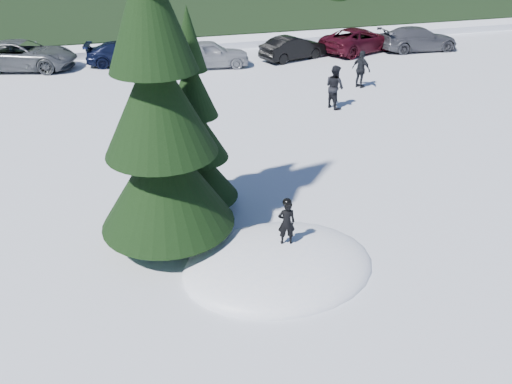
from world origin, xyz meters
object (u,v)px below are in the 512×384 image
object	(u,v)px
car_4	(209,54)
car_6	(359,40)
spruce_tall	(159,114)
car_2	(23,55)
car_5	(293,48)
spruce_short	(194,138)
adult_1	(361,69)
car_3	(127,54)
car_7	(418,39)
adult_0	(335,87)
child_skier	(287,223)

from	to	relation	value
car_4	car_6	distance (m)	9.56
spruce_tall	car_2	size ratio (longest dim) A/B	1.56
car_4	car_5	world-z (taller)	car_4
spruce_tall	car_4	world-z (taller)	spruce_tall
spruce_short	adult_1	distance (m)	13.38
adult_1	car_5	size ratio (longest dim) A/B	0.44
spruce_tall	adult_1	size ratio (longest dim) A/B	4.92
adult_1	car_3	world-z (taller)	adult_1
car_4	car_7	xyz separation A→B (m)	(13.23, 0.09, -0.03)
car_5	car_7	xyz separation A→B (m)	(8.19, -0.20, 0.05)
adult_1	car_5	distance (m)	6.30
car_6	car_3	bearing A→B (deg)	63.94
spruce_short	car_3	xyz separation A→B (m)	(-0.47, 16.84, -1.47)
car_4	car_7	bearing A→B (deg)	-83.67
car_2	spruce_tall	bearing A→B (deg)	-148.75
adult_1	car_7	bearing A→B (deg)	-73.98
adult_0	car_2	xyz separation A→B (m)	(-13.14, 10.82, -0.14)
child_skier	spruce_tall	bearing A→B (deg)	-21.28
spruce_tall	car_5	bearing A→B (deg)	59.54
spruce_short	car_4	bearing A→B (deg)	75.92
spruce_short	adult_1	xyz separation A→B (m)	(9.80, 9.03, -1.23)
car_3	car_6	xyz separation A→B (m)	(13.75, -1.05, 0.08)
spruce_tall	car_4	size ratio (longest dim) A/B	1.99
adult_1	spruce_short	bearing A→B (deg)	108.72
car_6	child_skier	bearing A→B (deg)	126.09
car_6	car_5	bearing A→B (deg)	75.27
spruce_tall	car_4	xyz separation A→B (m)	(4.75, 16.35, -2.58)
spruce_short	car_7	xyz separation A→B (m)	(16.98, 15.04, -1.39)
car_2	car_7	xyz separation A→B (m)	(22.82, -2.48, -0.06)
spruce_short	car_3	size ratio (longest dim) A/B	1.22
spruce_tall	child_skier	bearing A→B (deg)	-33.12
spruce_short	car_2	size ratio (longest dim) A/B	0.97
spruce_tall	car_2	bearing A→B (deg)	104.35
spruce_short	car_3	bearing A→B (deg)	91.59
car_2	car_5	size ratio (longest dim) A/B	1.38
car_2	car_3	xyz separation A→B (m)	(5.37, -0.69, -0.13)
car_7	adult_0	bearing A→B (deg)	135.18
child_skier	car_2	bearing A→B (deg)	-58.61
child_skier	adult_0	distance (m)	11.33
child_skier	car_6	xyz separation A→B (m)	(11.83, 18.78, -0.31)
spruce_tall	adult_1	world-z (taller)	spruce_tall
spruce_short	spruce_tall	bearing A→B (deg)	-125.54
spruce_tall	car_5	world-z (taller)	spruce_tall
car_3	car_6	bearing A→B (deg)	-84.69
car_5	car_3	bearing A→B (deg)	62.48
spruce_tall	child_skier	xyz separation A→B (m)	(2.44, -1.59, -2.29)
adult_0	spruce_tall	bearing A→B (deg)	117.73
car_4	car_7	size ratio (longest dim) A/B	0.89
adult_0	car_4	distance (m)	8.98
car_5	car_6	distance (m)	4.53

